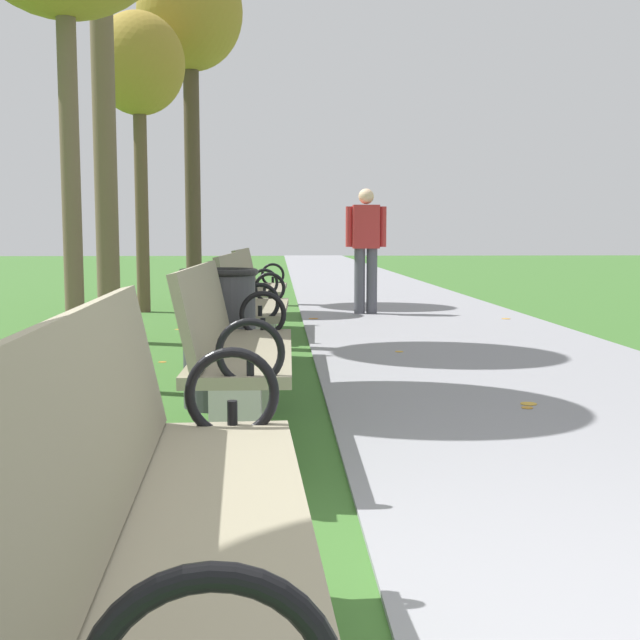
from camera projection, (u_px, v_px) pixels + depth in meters
The scene contains 10 objects.
paved_walkway at pixel (351, 278), 19.47m from camera, with size 2.91×44.00×0.02m, color gray.
park_bench_1 at pixel (168, 526), 1.55m from camera, with size 0.54×1.62×0.90m.
park_bench_2 at pixel (234, 352), 3.87m from camera, with size 0.49×1.61×0.90m.
park_bench_3 at pixel (251, 308), 6.18m from camera, with size 0.52×1.61×0.90m.
park_bench_4 at pixel (258, 288), 8.48m from camera, with size 0.54×1.62×0.90m.
tree_4 at pixel (139, 70), 10.68m from camera, with size 1.22×1.22×3.97m.
tree_5 at pixel (190, 20), 11.98m from camera, with size 1.56×1.56×5.20m.
pedestrian_walking at pixel (366, 244), 10.49m from camera, with size 0.53×0.23×1.62m.
trash_bin at pixel (219, 337), 4.90m from camera, with size 0.48×0.48×0.84m.
scattered_leaves at pixel (317, 387), 5.50m from camera, with size 4.84×11.59×0.02m.
Camera 1 is at (-0.29, -1.40, 1.04)m, focal length 45.39 mm.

